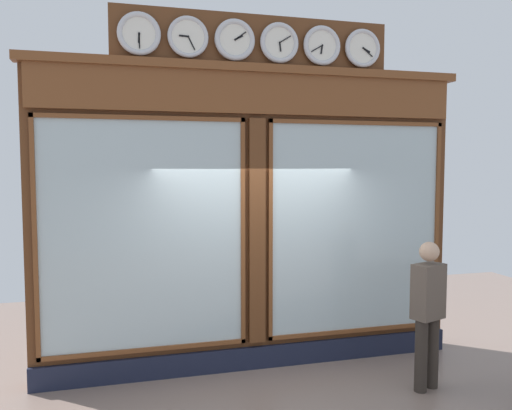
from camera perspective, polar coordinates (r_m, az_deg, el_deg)
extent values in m
cube|color=#5B3319|center=(6.52, -0.35, -1.91)|extent=(5.31, 0.30, 3.65)
cube|color=#191E33|center=(6.76, 0.05, -16.41)|extent=(5.31, 0.08, 0.28)
cube|color=brown|center=(6.36, 0.10, 12.18)|extent=(5.20, 0.08, 0.49)
cube|color=brown|center=(6.43, 0.05, 14.77)|extent=(5.41, 0.20, 0.10)
cube|color=silver|center=(6.86, 11.01, -2.50)|extent=(2.30, 0.02, 2.66)
cube|color=brown|center=(6.81, 11.25, 8.86)|extent=(2.40, 0.04, 0.05)
cube|color=brown|center=(7.13, 10.92, -13.39)|extent=(2.40, 0.04, 0.05)
cube|color=brown|center=(7.44, 19.24, -2.14)|extent=(0.05, 0.04, 2.76)
cube|color=brown|center=(6.41, 1.59, -2.90)|extent=(0.05, 0.04, 2.76)
cube|color=silver|center=(6.16, -12.20, -3.28)|extent=(2.30, 0.02, 2.66)
cube|color=brown|center=(6.12, -12.39, 9.37)|extent=(2.40, 0.04, 0.05)
cube|color=brown|center=(6.46, -11.99, -15.29)|extent=(2.40, 0.04, 0.05)
cube|color=brown|center=(6.19, -23.14, -3.49)|extent=(0.05, 0.04, 2.76)
cube|color=brown|center=(6.31, -1.45, -3.00)|extent=(0.05, 0.04, 2.76)
cube|color=#5B3319|center=(6.36, 0.07, -2.94)|extent=(0.20, 0.10, 2.76)
cube|color=#5B3319|center=(6.53, -0.05, 17.40)|extent=(3.41, 0.06, 0.66)
cylinder|color=white|center=(6.94, 11.63, 16.53)|extent=(0.39, 0.02, 0.39)
torus|color=silver|center=(6.94, 11.65, 16.53)|extent=(0.48, 0.06, 0.48)
cube|color=black|center=(6.94, 12.05, 16.32)|extent=(0.10, 0.01, 0.06)
cube|color=black|center=(6.95, 12.19, 16.09)|extent=(0.14, 0.01, 0.11)
sphere|color=black|center=(6.92, 11.70, 16.55)|extent=(0.02, 0.02, 0.02)
cylinder|color=white|center=(6.72, 7.26, 16.99)|extent=(0.39, 0.02, 0.39)
torus|color=silver|center=(6.71, 7.27, 17.00)|extent=(0.48, 0.06, 0.48)
cube|color=black|center=(6.69, 7.24, 16.59)|extent=(0.03, 0.01, 0.11)
cube|color=black|center=(6.67, 6.72, 16.73)|extent=(0.15, 0.01, 0.09)
sphere|color=black|center=(6.70, 7.32, 17.03)|extent=(0.02, 0.02, 0.02)
cylinder|color=white|center=(6.53, 2.58, 17.39)|extent=(0.39, 0.02, 0.39)
torus|color=silver|center=(6.53, 2.60, 17.40)|extent=(0.48, 0.06, 0.48)
cube|color=black|center=(6.51, 2.68, 16.96)|extent=(0.03, 0.01, 0.11)
cube|color=black|center=(6.55, 3.24, 17.74)|extent=(0.15, 0.01, 0.10)
sphere|color=black|center=(6.52, 2.63, 17.42)|extent=(0.02, 0.02, 0.02)
cylinder|color=white|center=(6.39, -2.35, 17.69)|extent=(0.39, 0.02, 0.39)
torus|color=silver|center=(6.39, -2.34, 17.70)|extent=(0.49, 0.06, 0.49)
cube|color=black|center=(6.39, -1.89, 17.91)|extent=(0.10, 0.01, 0.07)
cube|color=black|center=(6.40, -1.71, 18.11)|extent=(0.14, 0.01, 0.11)
sphere|color=black|center=(6.37, -2.31, 17.72)|extent=(0.02, 0.02, 0.02)
cylinder|color=white|center=(6.29, -7.48, 17.87)|extent=(0.39, 0.02, 0.39)
torus|color=silver|center=(6.29, -7.48, 17.87)|extent=(0.47, 0.05, 0.47)
cube|color=black|center=(6.27, -7.96, 17.93)|extent=(0.11, 0.01, 0.02)
cube|color=black|center=(6.27, -7.10, 17.23)|extent=(0.08, 0.01, 0.15)
sphere|color=black|center=(6.27, -7.46, 17.90)|extent=(0.02, 0.02, 0.02)
cylinder|color=white|center=(6.24, -12.74, 17.91)|extent=(0.39, 0.02, 0.39)
torus|color=silver|center=(6.24, -12.74, 17.92)|extent=(0.49, 0.06, 0.49)
cube|color=black|center=(6.21, -12.75, 17.47)|extent=(0.02, 0.01, 0.11)
cube|color=black|center=(6.21, -12.71, 17.20)|extent=(0.02, 0.01, 0.17)
sphere|color=black|center=(6.22, -12.73, 17.95)|extent=(0.02, 0.02, 0.02)
cylinder|color=#312A24|center=(6.32, 17.69, -15.51)|extent=(0.14, 0.14, 0.82)
cylinder|color=#312A24|center=(6.47, 18.82, -15.06)|extent=(0.14, 0.14, 0.82)
cube|color=brown|center=(6.19, 18.42, -8.99)|extent=(0.41, 0.33, 0.62)
sphere|color=tan|center=(6.11, 18.52, -4.88)|extent=(0.22, 0.22, 0.22)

